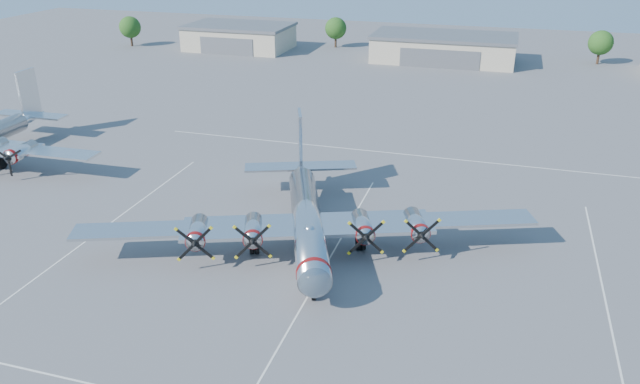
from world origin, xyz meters
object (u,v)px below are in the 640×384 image
(hangar_west, at_px, (239,37))
(tree_east, at_px, (601,43))
(hangar_center, at_px, (444,48))
(tree_far_west, at_px, (130,27))
(tree_west, at_px, (336,28))
(main_bomber_b29, at_px, (307,242))

(hangar_west, relative_size, tree_east, 3.40)
(hangar_center, bearing_deg, tree_far_west, -176.76)
(tree_west, bearing_deg, tree_far_west, -165.07)
(tree_far_west, bearing_deg, hangar_west, 9.01)
(tree_west, bearing_deg, tree_east, -2.08)
(tree_east, distance_m, main_bomber_b29, 94.22)
(tree_east, height_order, main_bomber_b29, tree_east)
(hangar_center, height_order, tree_far_west, tree_far_west)
(tree_far_west, xyz_separation_m, tree_west, (45.00, 12.00, 0.00))
(tree_far_west, bearing_deg, tree_west, 14.93)
(tree_east, bearing_deg, hangar_center, -168.62)
(hangar_west, bearing_deg, tree_far_west, -170.99)
(hangar_center, relative_size, main_bomber_b29, 0.72)
(hangar_center, xyz_separation_m, main_bomber_b29, (-2.80, -82.19, -2.71))
(tree_west, relative_size, tree_east, 1.00)
(hangar_west, bearing_deg, hangar_center, -0.00)
(tree_far_west, distance_m, main_bomber_b29, 103.22)
(hangar_west, distance_m, tree_west, 21.61)
(hangar_center, bearing_deg, tree_east, 11.38)
(hangar_west, xyz_separation_m, tree_far_west, (-25.00, -3.96, 1.51))
(tree_east, xyz_separation_m, main_bomber_b29, (-32.80, -88.23, -4.22))
(hangar_west, xyz_separation_m, main_bomber_b29, (42.20, -82.19, -2.71))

